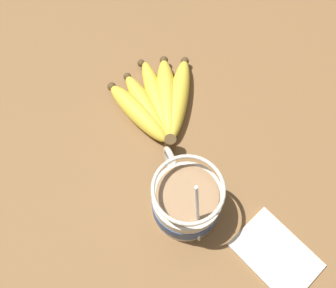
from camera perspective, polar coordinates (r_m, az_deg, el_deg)
The scene contains 4 objects.
table at distance 65.53cm, azimuth 2.25°, elevation -3.69°, with size 109.28×109.28×3.23cm.
coffee_mug at distance 57.46cm, azimuth 2.76°, elevation -8.69°, with size 14.78×10.55×16.02cm.
banana_bunch at distance 67.65cm, azimuth -1.54°, elevation 6.30°, with size 19.98×17.93×4.15cm.
napkin at distance 61.83cm, azimuth 16.11°, elevation -15.91°, with size 14.70×12.65×0.60cm.
Camera 1 is at (-21.93, 11.07, 62.37)cm, focal length 40.00 mm.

